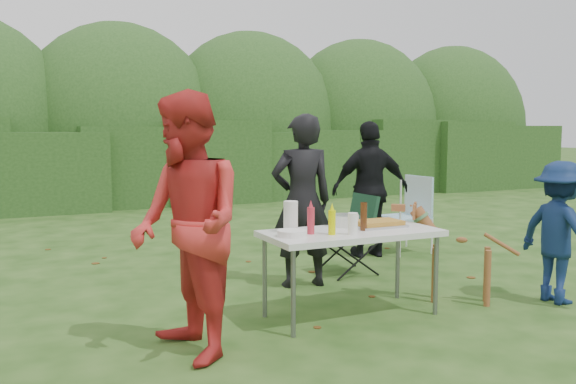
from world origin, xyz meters
name	(u,v)px	position (x,y,z in m)	size (l,w,h in m)	color
ground	(315,309)	(0.00, 0.00, 0.00)	(80.00, 80.00, 0.00)	#1E4211
hedge_row	(135,165)	(0.00, 8.00, 0.85)	(22.00, 1.40, 1.70)	#23471C
shrub_backdrop	(120,128)	(0.00, 9.60, 1.60)	(20.00, 2.60, 3.20)	#3D6628
folding_table	(351,237)	(0.20, -0.29, 0.69)	(1.50, 0.70, 0.74)	silver
person_cook	(302,201)	(0.26, 0.79, 0.87)	(0.64, 0.42, 1.74)	black
person_red_jacket	(187,226)	(-1.32, -0.63, 0.93)	(0.91, 0.71, 1.86)	red
person_black_puffy	(370,189)	(1.67, 1.71, 0.85)	(0.99, 0.41, 1.69)	black
child	(560,232)	(2.15, -0.74, 0.65)	(0.84, 0.48, 1.31)	#0E214A
dog	(461,255)	(1.33, -0.36, 0.44)	(0.93, 0.37, 0.88)	brown
camping_chair	(347,234)	(0.94, 1.04, 0.44)	(0.55, 0.55, 0.88)	#1A3F2A
lawn_chair	(404,214)	(2.22, 1.77, 0.50)	(0.59, 0.59, 0.99)	#459FBF
food_tray	(378,226)	(0.51, -0.21, 0.75)	(0.45, 0.30, 0.02)	#B7B7BA
focaccia_bread	(378,222)	(0.51, -0.21, 0.78)	(0.40, 0.26, 0.04)	#B77F2A
mustard_bottle	(332,222)	(-0.05, -0.39, 0.84)	(0.06, 0.06, 0.20)	#DAE500
ketchup_bottle	(311,221)	(-0.19, -0.29, 0.85)	(0.06, 0.06, 0.22)	#BE283A
beer_bottle	(364,216)	(0.29, -0.33, 0.86)	(0.06, 0.06, 0.24)	#47230F
paper_towel_roll	(291,217)	(-0.30, -0.14, 0.87)	(0.12, 0.12, 0.26)	white
cup_stack	(353,224)	(0.10, -0.47, 0.83)	(0.08, 0.08, 0.18)	white
pasta_bowl	(344,220)	(0.26, -0.05, 0.79)	(0.26, 0.26, 0.10)	silver
plate_stack	(292,233)	(-0.38, -0.33, 0.77)	(0.24, 0.24, 0.05)	white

